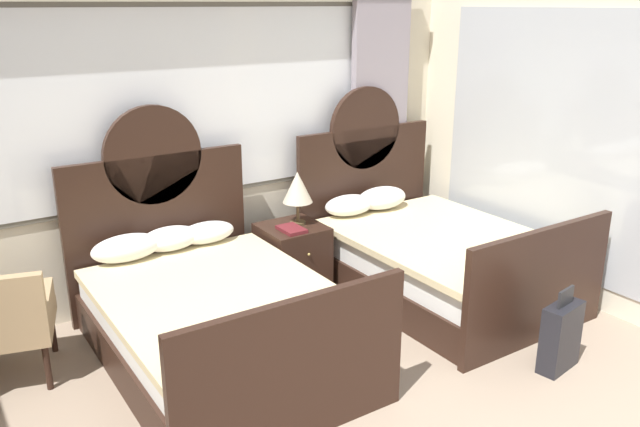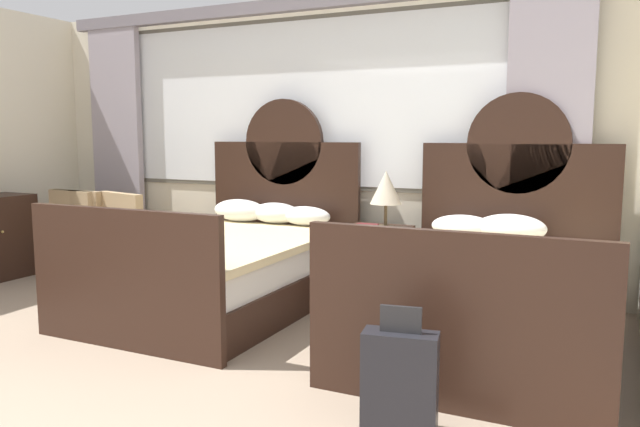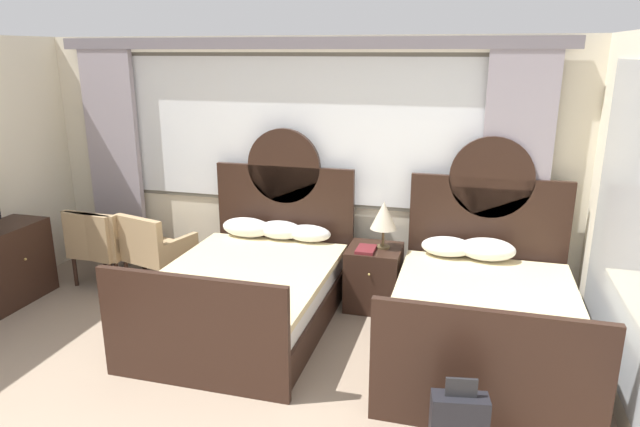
# 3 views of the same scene
# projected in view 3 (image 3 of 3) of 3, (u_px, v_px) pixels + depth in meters

# --- Properties ---
(wall_back_window) EXTENTS (5.96, 0.22, 2.70)m
(wall_back_window) POSITION_uv_depth(u_px,v_px,m) (298.00, 155.00, 6.19)
(wall_back_window) COLOR beige
(wall_back_window) RESTS_ON ground_plane
(bed_near_window) EXTENTS (1.56, 2.26, 1.75)m
(bed_near_window) POSITION_uv_depth(u_px,v_px,m) (251.00, 288.00, 5.42)
(bed_near_window) COLOR black
(bed_near_window) RESTS_ON ground_plane
(bed_near_mirror) EXTENTS (1.56, 2.26, 1.75)m
(bed_near_mirror) POSITION_uv_depth(u_px,v_px,m) (483.00, 315.00, 4.86)
(bed_near_mirror) COLOR black
(bed_near_mirror) RESTS_ON ground_plane
(nightstand_between_beds) EXTENTS (0.53, 0.56, 0.64)m
(nightstand_between_beds) POSITION_uv_depth(u_px,v_px,m) (374.00, 277.00, 5.76)
(nightstand_between_beds) COLOR black
(nightstand_between_beds) RESTS_ON ground_plane
(table_lamp_on_nightstand) EXTENTS (0.27, 0.27, 0.48)m
(table_lamp_on_nightstand) POSITION_uv_depth(u_px,v_px,m) (384.00, 216.00, 5.59)
(table_lamp_on_nightstand) COLOR brown
(table_lamp_on_nightstand) RESTS_ON nightstand_between_beds
(book_on_nightstand) EXTENTS (0.18, 0.26, 0.03)m
(book_on_nightstand) POSITION_uv_depth(u_px,v_px,m) (366.00, 249.00, 5.59)
(book_on_nightstand) COLOR maroon
(book_on_nightstand) RESTS_ON nightstand_between_beds
(armchair_by_window_left) EXTENTS (0.77, 0.77, 0.86)m
(armchair_by_window_left) POSITION_uv_depth(u_px,v_px,m) (154.00, 247.00, 6.17)
(armchair_by_window_left) COLOR tan
(armchair_by_window_left) RESTS_ON ground_plane
(armchair_by_window_centre) EXTENTS (0.64, 0.64, 0.86)m
(armchair_by_window_centre) POSITION_uv_depth(u_px,v_px,m) (103.00, 242.00, 6.33)
(armchair_by_window_centre) COLOR tan
(armchair_by_window_centre) RESTS_ON ground_plane
(armchair_by_window_right) EXTENTS (0.72, 0.72, 0.86)m
(armchair_by_window_right) POSITION_uv_depth(u_px,v_px,m) (102.00, 242.00, 6.34)
(armchair_by_window_right) COLOR tan
(armchair_by_window_right) RESTS_ON ground_plane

